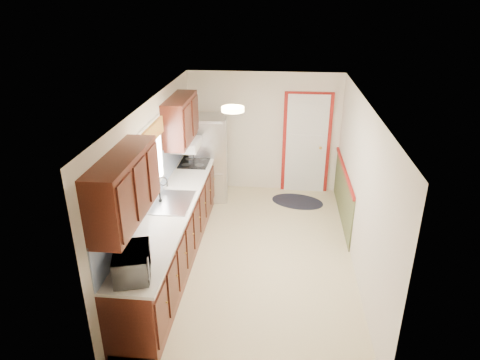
# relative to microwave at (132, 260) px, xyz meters

# --- Properties ---
(room_shell) EXTENTS (3.20, 5.20, 2.52)m
(room_shell) POSITION_rel_microwave_xyz_m (1.20, 1.95, 0.07)
(room_shell) COLOR beige
(room_shell) RESTS_ON ground
(kitchen_run) EXTENTS (0.63, 4.00, 2.20)m
(kitchen_run) POSITION_rel_microwave_xyz_m (-0.04, 1.66, -0.32)
(kitchen_run) COLOR #3D150D
(kitchen_run) RESTS_ON ground
(back_wall_trim) EXTENTS (1.12, 2.30, 2.08)m
(back_wall_trim) POSITION_rel_microwave_xyz_m (2.19, 4.16, -0.24)
(back_wall_trim) COLOR maroon
(back_wall_trim) RESTS_ON ground
(ceiling_fixture) EXTENTS (0.30, 0.30, 0.06)m
(ceiling_fixture) POSITION_rel_microwave_xyz_m (0.90, 1.75, 1.23)
(ceiling_fixture) COLOR #FFD88C
(ceiling_fixture) RESTS_ON room_shell
(microwave) EXTENTS (0.45, 0.62, 0.37)m
(microwave) POSITION_rel_microwave_xyz_m (0.00, 0.00, 0.00)
(microwave) COLOR white
(microwave) RESTS_ON kitchen_run
(refrigerator) EXTENTS (0.74, 0.73, 1.65)m
(refrigerator) POSITION_rel_microwave_xyz_m (0.18, 3.91, -0.30)
(refrigerator) COLOR #B7B7BC
(refrigerator) RESTS_ON ground
(rug) EXTENTS (1.14, 0.88, 0.01)m
(rug) POSITION_rel_microwave_xyz_m (1.92, 3.85, -1.12)
(rug) COLOR black
(rug) RESTS_ON ground
(cooktop) EXTENTS (0.51, 0.61, 0.02)m
(cooktop) POSITION_rel_microwave_xyz_m (0.01, 3.35, -0.18)
(cooktop) COLOR black
(cooktop) RESTS_ON kitchen_run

